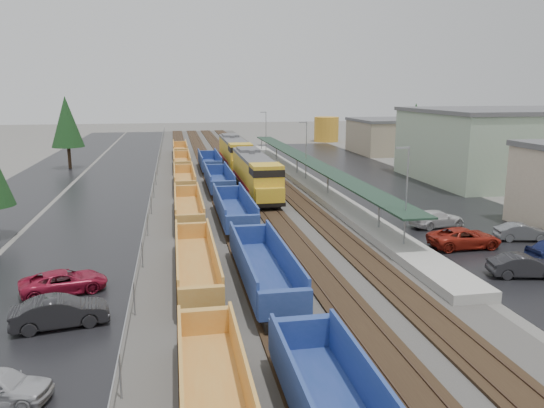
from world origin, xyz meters
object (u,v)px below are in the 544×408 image
(parked_car_east_e, at_px, (522,232))
(parked_car_east_a, at_px, (524,266))
(locomotive_lead, at_px, (255,174))
(well_string_blue, at_px, (246,235))
(well_string_yellow, at_px, (188,208))
(parked_car_west_c, at_px, (64,282))
(parked_car_east_c, at_px, (437,219))
(parked_car_east_b, at_px, (464,238))
(parked_car_west_b, at_px, (60,312))
(locomotive_trail, at_px, (235,153))
(storage_tank, at_px, (326,129))

(parked_car_east_e, bearing_deg, parked_car_east_a, 156.29)
(locomotive_lead, relative_size, well_string_blue, 0.22)
(well_string_yellow, distance_m, parked_car_east_a, 28.75)
(parked_car_west_c, xyz_separation_m, parked_car_east_c, (29.52, 10.40, 0.04))
(parked_car_east_a, bearing_deg, parked_car_east_b, 13.93)
(parked_car_west_b, xyz_separation_m, parked_car_east_c, (28.80, 15.22, -0.05))
(parked_car_east_a, xyz_separation_m, parked_car_east_c, (0.58, 12.91, 0.00))
(locomotive_trail, xyz_separation_m, storage_tank, (25.91, 39.07, 0.33))
(locomotive_lead, bearing_deg, well_string_blue, -100.79)
(parked_car_east_a, bearing_deg, storage_tank, 2.61)
(well_string_yellow, relative_size, parked_car_east_c, 21.98)
(parked_car_west_c, relative_size, parked_car_east_b, 0.90)
(well_string_yellow, relative_size, storage_tank, 19.78)
(parked_car_west_b, bearing_deg, storage_tank, -34.59)
(locomotive_lead, bearing_deg, parked_car_east_b, -61.70)
(locomotive_lead, xyz_separation_m, parked_car_west_c, (-15.90, -27.68, -1.80))
(parked_car_west_c, bearing_deg, parked_car_west_b, 170.86)
(parked_car_east_b, bearing_deg, storage_tank, -9.50)
(locomotive_lead, bearing_deg, storage_tank, 66.67)
(well_string_yellow, bearing_deg, parked_car_east_c, -17.16)
(parked_car_east_b, bearing_deg, locomotive_lead, 27.80)
(parked_car_west_b, xyz_separation_m, parked_car_east_a, (28.22, 2.31, -0.06))
(storage_tank, xyz_separation_m, parked_car_east_c, (-12.29, -77.34, -2.09))
(well_string_yellow, relative_size, parked_car_east_b, 20.12)
(well_string_blue, bearing_deg, parked_car_west_c, -150.66)
(well_string_blue, height_order, parked_car_east_b, well_string_blue)
(storage_tank, xyz_separation_m, parked_car_east_e, (-7.59, -82.60, -2.14))
(parked_car_west_b, xyz_separation_m, parked_car_west_c, (-0.71, 4.82, -0.10))
(well_string_blue, height_order, storage_tank, storage_tank)
(parked_car_east_b, bearing_deg, locomotive_trail, 15.38)
(parked_car_east_b, bearing_deg, parked_car_east_e, -80.49)
(parked_car_east_c, bearing_deg, well_string_yellow, 62.03)
(well_string_yellow, distance_m, parked_car_west_b, 23.04)
(locomotive_trail, xyz_separation_m, parked_car_east_e, (18.33, -43.53, -1.81))
(well_string_yellow, distance_m, parked_car_east_b, 24.38)
(locomotive_lead, height_order, locomotive_trail, same)
(well_string_blue, bearing_deg, storage_tank, 69.75)
(parked_car_east_e, bearing_deg, storage_tank, 5.67)
(locomotive_lead, distance_m, parked_car_east_e, 29.10)
(parked_car_east_a, xyz_separation_m, parked_car_east_e, (5.29, 7.65, -0.05))
(well_string_blue, xyz_separation_m, storage_tank, (29.91, 81.06, 1.62))
(parked_car_west_c, bearing_deg, parked_car_east_c, -88.15)
(locomotive_trail, bearing_deg, storage_tank, 56.45)
(parked_car_west_b, height_order, parked_car_west_c, parked_car_west_b)
(parked_car_east_a, relative_size, parked_car_east_c, 0.88)
(parked_car_east_c, bearing_deg, parked_car_east_e, -148.97)
(parked_car_east_c, bearing_deg, parked_car_east_b, 160.52)
(locomotive_trail, bearing_deg, parked_car_east_a, -75.71)
(locomotive_lead, height_order, parked_car_east_b, locomotive_lead)
(storage_tank, xyz_separation_m, parked_car_east_b, (-13.25, -83.60, -2.06))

